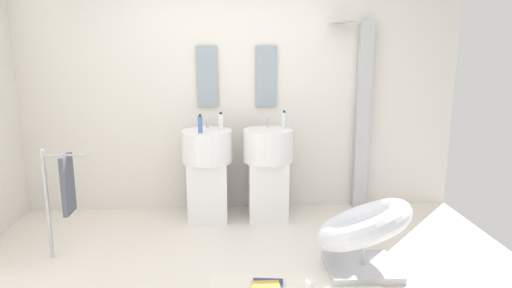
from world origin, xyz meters
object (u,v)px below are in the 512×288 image
(towel_rack, at_px, (64,187))
(magazine_navy, at_px, (268,286))
(lounge_chair, at_px, (363,230))
(shower_column, at_px, (362,112))
(pedestal_sink_right, at_px, (268,169))
(coffee_mug, at_px, (310,288))
(soap_bottle_clear, at_px, (284,120))
(soap_bottle_blue, at_px, (200,124))
(pedestal_sink_left, at_px, (208,170))
(soap_bottle_white, at_px, (221,122))

(towel_rack, relative_size, magazine_navy, 4.17)
(lounge_chair, bearing_deg, shower_column, 75.61)
(pedestal_sink_right, xyz_separation_m, coffee_mug, (0.18, -1.57, -0.47))
(lounge_chair, relative_size, soap_bottle_clear, 5.64)
(lounge_chair, distance_m, soap_bottle_clear, 1.51)
(coffee_mug, relative_size, soap_bottle_clear, 0.57)
(towel_rack, distance_m, soap_bottle_blue, 1.36)
(magazine_navy, distance_m, soap_bottle_blue, 1.75)
(soap_bottle_blue, bearing_deg, soap_bottle_clear, 11.65)
(magazine_navy, xyz_separation_m, soap_bottle_blue, (-0.56, 1.31, 1.01))
(towel_rack, bearing_deg, soap_bottle_clear, 24.18)
(soap_bottle_clear, bearing_deg, pedestal_sink_left, -177.56)
(pedestal_sink_left, distance_m, shower_column, 1.78)
(magazine_navy, distance_m, soap_bottle_clear, 1.82)
(shower_column, xyz_separation_m, coffee_mug, (-0.86, -1.83, -1.02))
(shower_column, relative_size, towel_rack, 2.16)
(soap_bottle_blue, bearing_deg, soap_bottle_white, 33.69)
(shower_column, relative_size, soap_bottle_blue, 11.03)
(pedestal_sink_right, relative_size, lounge_chair, 0.97)
(shower_column, bearing_deg, towel_rack, -158.63)
(towel_rack, height_order, magazine_navy, towel_rack)
(magazine_navy, relative_size, soap_bottle_blue, 1.23)
(coffee_mug, xyz_separation_m, soap_bottle_white, (-0.67, 1.56, 0.97))
(pedestal_sink_left, height_order, soap_bottle_white, soap_bottle_white)
(pedestal_sink_right, bearing_deg, magazine_navy, -94.62)
(shower_column, xyz_separation_m, towel_rack, (-2.82, -1.10, -0.45))
(towel_rack, relative_size, soap_bottle_blue, 5.11)
(lounge_chair, bearing_deg, soap_bottle_clear, 111.48)
(shower_column, xyz_separation_m, soap_bottle_clear, (-0.87, -0.23, -0.05))
(lounge_chair, xyz_separation_m, soap_bottle_clear, (-0.49, 1.25, 0.68))
(pedestal_sink_left, distance_m, magazine_navy, 1.62)
(soap_bottle_blue, relative_size, soap_bottle_white, 1.01)
(shower_column, relative_size, lounge_chair, 1.91)
(lounge_chair, height_order, towel_rack, towel_rack)
(magazine_navy, bearing_deg, soap_bottle_white, 110.70)
(shower_column, bearing_deg, soap_bottle_blue, -166.76)
(soap_bottle_blue, distance_m, soap_bottle_clear, 0.87)
(pedestal_sink_left, relative_size, magazine_navy, 4.58)
(pedestal_sink_left, bearing_deg, towel_rack, -143.84)
(magazine_navy, distance_m, soap_bottle_white, 1.80)
(pedestal_sink_right, height_order, soap_bottle_white, soap_bottle_white)
(towel_rack, height_order, coffee_mug, towel_rack)
(pedestal_sink_right, height_order, lounge_chair, pedestal_sink_right)
(pedestal_sink_right, bearing_deg, soap_bottle_blue, -168.31)
(lounge_chair, height_order, soap_bottle_white, soap_bottle_white)
(lounge_chair, xyz_separation_m, towel_rack, (-2.43, 0.38, 0.28))
(coffee_mug, distance_m, soap_bottle_blue, 1.93)
(shower_column, xyz_separation_m, soap_bottle_white, (-1.52, -0.27, -0.05))
(towel_rack, bearing_deg, soap_bottle_blue, 32.52)
(shower_column, relative_size, soap_bottle_clear, 10.76)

